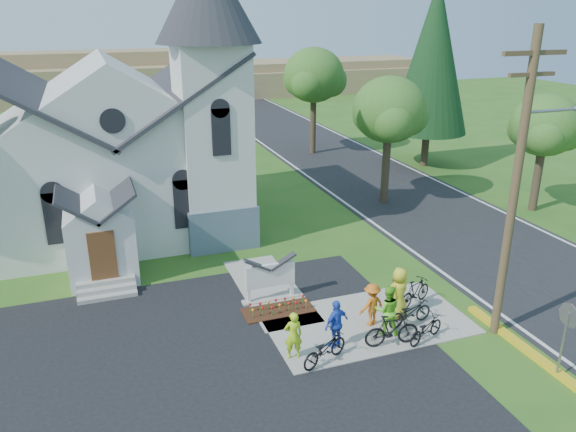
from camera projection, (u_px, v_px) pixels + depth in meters
name	position (u px, v px, depth m)	size (l,w,h in m)	color
ground	(334.00, 338.00, 18.82)	(120.00, 120.00, 0.00)	#295E1B
parking_lot	(124.00, 426.00, 14.83)	(20.00, 16.00, 0.02)	black
road	(381.00, 184.00, 35.23)	(8.00, 90.00, 0.02)	black
sidewalk	(367.00, 322.00, 19.73)	(7.00, 4.00, 0.05)	#9F998F
church	(121.00, 125.00, 26.26)	(12.35, 12.00, 13.00)	silver
church_sign	(270.00, 276.00, 20.91)	(2.20, 0.40, 1.70)	#9F998F
flower_bed	(278.00, 311.00, 20.46)	(2.60, 1.10, 0.07)	#351B0E
utility_pole	(518.00, 180.00, 17.33)	(3.45, 0.28, 10.00)	#483524
stop_sign	(567.00, 325.00, 16.23)	(0.11, 0.76, 2.48)	gray
tree_road_near	(389.00, 110.00, 30.30)	(4.00, 4.00, 7.05)	#392B1F
tree_road_mid	(314.00, 76.00, 40.84)	(4.40, 4.40, 7.80)	#392B1F
tree_road_far	(545.00, 126.00, 29.19)	(3.60, 3.60, 6.30)	#392B1F
conifer	(433.00, 57.00, 36.89)	(5.20, 5.20, 12.40)	#392B1F
distant_hills	(171.00, 79.00, 68.81)	(61.00, 10.00, 5.60)	#8B714D
cyclist_0	(293.00, 335.00, 17.45)	(0.58, 0.38, 1.60)	#ADE21A
bike_0	(325.00, 349.00, 17.30)	(0.64, 1.83, 0.96)	black
cyclist_1	(387.00, 310.00, 18.71)	(0.86, 0.67, 1.77)	#68CF26
bike_1	(392.00, 330.00, 18.16)	(0.52, 1.86, 1.12)	black
cyclist_2	(336.00, 324.00, 18.00)	(0.98, 0.41, 1.67)	blue
bike_2	(426.00, 329.00, 18.47)	(0.58, 1.66, 0.87)	black
cyclist_3	(372.00, 304.00, 19.29)	(1.00, 0.58, 1.55)	#D06317
bike_3	(415.00, 292.00, 20.69)	(0.49, 1.72, 1.04)	black
cyclist_4	(399.00, 293.00, 19.73)	(0.93, 0.60, 1.90)	gold
bike_4	(410.00, 312.00, 19.40)	(0.62, 1.78, 0.94)	black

